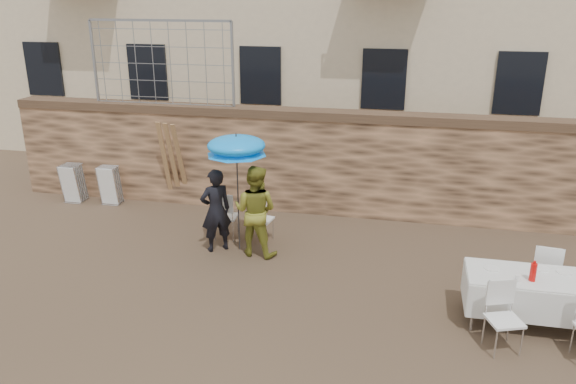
% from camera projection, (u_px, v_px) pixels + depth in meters
% --- Properties ---
extents(ground, '(80.00, 80.00, 0.00)m').
position_uv_depth(ground, '(227.00, 335.00, 7.88)').
color(ground, brown).
rests_on(ground, ground).
extents(stone_wall, '(13.00, 0.50, 2.20)m').
position_uv_depth(stone_wall, '(298.00, 162.00, 12.12)').
color(stone_wall, brown).
rests_on(stone_wall, ground).
extents(chain_link_fence, '(3.20, 0.06, 1.80)m').
position_uv_depth(chain_link_fence, '(162.00, 64.00, 12.06)').
color(chain_link_fence, gray).
rests_on(chain_link_fence, stone_wall).
extents(man_suit, '(0.68, 0.65, 1.58)m').
position_uv_depth(man_suit, '(216.00, 210.00, 10.25)').
color(man_suit, black).
rests_on(man_suit, ground).
extents(woman_dress, '(0.90, 0.75, 1.69)m').
position_uv_depth(woman_dress, '(255.00, 211.00, 10.08)').
color(woman_dress, gold).
rests_on(woman_dress, ground).
extents(umbrella, '(1.08, 1.08, 2.06)m').
position_uv_depth(umbrella, '(236.00, 149.00, 9.87)').
color(umbrella, '#3F3F44').
rests_on(umbrella, ground).
extents(couple_chair_left, '(0.50, 0.50, 0.96)m').
position_uv_depth(couple_chair_left, '(226.00, 215.00, 10.86)').
color(couple_chair_left, white).
rests_on(couple_chair_left, ground).
extents(couple_chair_right, '(0.55, 0.55, 0.96)m').
position_uv_depth(couple_chair_right, '(261.00, 218.00, 10.72)').
color(couple_chair_right, white).
rests_on(couple_chair_right, ground).
extents(banquet_table, '(2.10, 0.85, 0.78)m').
position_uv_depth(banquet_table, '(544.00, 280.00, 7.88)').
color(banquet_table, silver).
rests_on(banquet_table, ground).
extents(soda_bottle, '(0.09, 0.09, 0.26)m').
position_uv_depth(soda_bottle, '(533.00, 272.00, 7.72)').
color(soda_bottle, red).
rests_on(soda_bottle, banquet_table).
extents(table_chair_front_left, '(0.62, 0.62, 0.96)m').
position_uv_depth(table_chair_front_left, '(505.00, 319.00, 7.39)').
color(table_chair_front_left, white).
rests_on(table_chair_front_left, ground).
extents(table_chair_back, '(0.54, 0.54, 0.96)m').
position_uv_depth(table_chair_back, '(545.00, 271.00, 8.66)').
color(table_chair_back, white).
rests_on(table_chair_back, ground).
extents(chair_stack_left, '(0.46, 0.47, 0.92)m').
position_uv_depth(chair_stack_left, '(77.00, 181.00, 12.93)').
color(chair_stack_left, white).
rests_on(chair_stack_left, ground).
extents(chair_stack_right, '(0.46, 0.40, 0.92)m').
position_uv_depth(chair_stack_right, '(113.00, 183.00, 12.75)').
color(chair_stack_right, white).
rests_on(chair_stack_right, ground).
extents(wood_planks, '(0.70, 0.20, 2.00)m').
position_uv_depth(wood_planks, '(178.00, 164.00, 12.31)').
color(wood_planks, '#A37749').
rests_on(wood_planks, ground).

